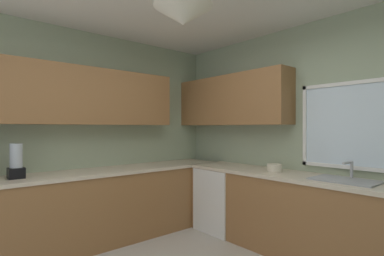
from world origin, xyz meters
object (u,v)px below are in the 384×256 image
Objects in this scene: sink_assembly at (345,180)px; bowl at (275,168)px; dishwasher at (224,199)px; blender_appliance at (16,163)px.

sink_assembly is 3.43× the size of bowl.
sink_assembly is 0.80m from bowl.
sink_assembly reaches higher than dishwasher.
blender_appliance is at bearing -105.41° from dishwasher.
blender_appliance is at bearing -132.92° from sink_assembly.
blender_appliance is (-0.66, -2.39, 0.63)m from dishwasher.
blender_appliance reaches higher than bowl.
sink_assembly reaches higher than bowl.
dishwasher is 0.95m from bowl.
dishwasher is 1.42× the size of sink_assembly.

